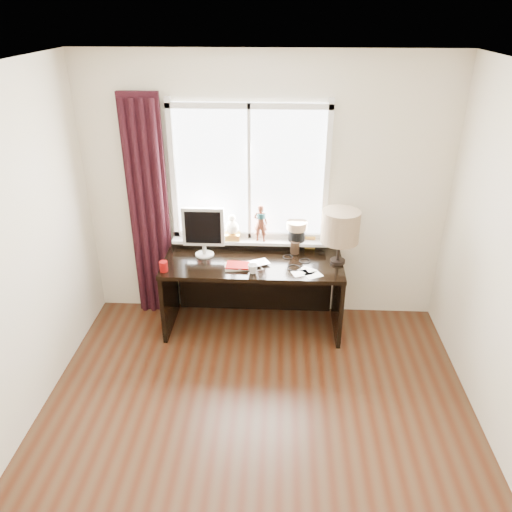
# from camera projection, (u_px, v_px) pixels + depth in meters

# --- Properties ---
(floor) EXTENTS (3.50, 4.00, 0.00)m
(floor) POSITION_uv_depth(u_px,v_px,m) (254.00, 457.00, 3.61)
(floor) COLOR #432B19
(floor) RESTS_ON ground
(ceiling) EXTENTS (3.50, 4.00, 0.00)m
(ceiling) POSITION_uv_depth(u_px,v_px,m) (253.00, 80.00, 2.43)
(ceiling) COLOR white
(ceiling) RESTS_ON wall_back
(wall_back) EXTENTS (3.50, 0.00, 2.60)m
(wall_back) POSITION_uv_depth(u_px,v_px,m) (265.00, 193.00, 4.80)
(wall_back) COLOR beige
(wall_back) RESTS_ON ground
(laptop) EXTENTS (0.38, 0.33, 0.03)m
(laptop) POSITION_uv_depth(u_px,v_px,m) (252.00, 265.00, 4.64)
(laptop) COLOR silver
(laptop) RESTS_ON desk
(mug) EXTENTS (0.12, 0.12, 0.09)m
(mug) POSITION_uv_depth(u_px,v_px,m) (253.00, 268.00, 4.51)
(mug) COLOR white
(mug) RESTS_ON desk
(red_cup) EXTENTS (0.07, 0.07, 0.10)m
(red_cup) POSITION_uv_depth(u_px,v_px,m) (164.00, 266.00, 4.53)
(red_cup) COLOR #700504
(red_cup) RESTS_ON desk
(window) EXTENTS (1.52, 0.20, 1.40)m
(window) POSITION_uv_depth(u_px,v_px,m) (249.00, 194.00, 4.76)
(window) COLOR white
(window) RESTS_ON ground
(curtain) EXTENTS (0.38, 0.09, 2.25)m
(curtain) POSITION_uv_depth(u_px,v_px,m) (149.00, 212.00, 4.85)
(curtain) COLOR black
(curtain) RESTS_ON floor
(desk) EXTENTS (1.70, 0.70, 0.75)m
(desk) POSITION_uv_depth(u_px,v_px,m) (253.00, 279.00, 4.92)
(desk) COLOR black
(desk) RESTS_ON floor
(monitor) EXTENTS (0.40, 0.18, 0.49)m
(monitor) POSITION_uv_depth(u_px,v_px,m) (203.00, 229.00, 4.71)
(monitor) COLOR beige
(monitor) RESTS_ON desk
(notebook_stack) EXTENTS (0.24, 0.19, 0.03)m
(notebook_stack) POSITION_uv_depth(u_px,v_px,m) (237.00, 266.00, 4.61)
(notebook_stack) COLOR beige
(notebook_stack) RESTS_ON desk
(brush_holder) EXTENTS (0.09, 0.09, 0.25)m
(brush_holder) POSITION_uv_depth(u_px,v_px,m) (295.00, 247.00, 4.86)
(brush_holder) COLOR black
(brush_holder) RESTS_ON desk
(icon_frame) EXTENTS (0.10, 0.03, 0.13)m
(icon_frame) POSITION_uv_depth(u_px,v_px,m) (310.00, 243.00, 4.94)
(icon_frame) COLOR gold
(icon_frame) RESTS_ON desk
(table_lamp) EXTENTS (0.35, 0.35, 0.52)m
(table_lamp) POSITION_uv_depth(u_px,v_px,m) (340.00, 227.00, 4.54)
(table_lamp) COLOR black
(table_lamp) RESTS_ON desk
(loose_papers) EXTENTS (0.30, 0.26, 0.00)m
(loose_papers) POSITION_uv_depth(u_px,v_px,m) (307.00, 273.00, 4.52)
(loose_papers) COLOR white
(loose_papers) RESTS_ON desk
(desk_cables) EXTENTS (0.29, 0.35, 0.01)m
(desk_cables) POSITION_uv_depth(u_px,v_px,m) (296.00, 263.00, 4.69)
(desk_cables) COLOR black
(desk_cables) RESTS_ON desk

